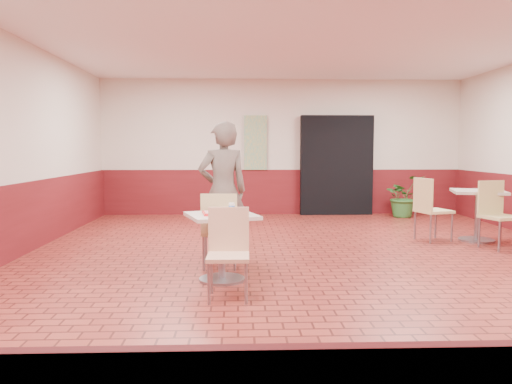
{
  "coord_description": "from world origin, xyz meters",
  "views": [
    {
      "loc": [
        -1.0,
        -6.14,
        1.47
      ],
      "look_at": [
        -0.78,
        -0.15,
        0.95
      ],
      "focal_mm": 35.0,
      "sensor_mm": 36.0,
      "label": 1
    }
  ],
  "objects_px": {
    "second_table": "(478,207)",
    "chair_second_left": "(429,206)",
    "chair_main_front": "(228,248)",
    "chair_main_back": "(219,227)",
    "ring_donut": "(215,209)",
    "customer": "(223,191)",
    "chair_second_front": "(496,211)",
    "main_table": "(222,236)",
    "paper_cup": "(232,207)",
    "serving_tray": "(222,213)",
    "potted_plant": "(404,196)",
    "long_john_donut": "(230,211)"
  },
  "relations": [
    {
      "from": "paper_cup",
      "to": "chair_second_front",
      "type": "distance_m",
      "value": 4.22
    },
    {
      "from": "chair_second_left",
      "to": "chair_main_back",
      "type": "bearing_deg",
      "value": 102.5
    },
    {
      "from": "chair_second_left",
      "to": "chair_second_front",
      "type": "bearing_deg",
      "value": -143.39
    },
    {
      "from": "main_table",
      "to": "paper_cup",
      "type": "relative_size",
      "value": 8.72
    },
    {
      "from": "chair_main_front",
      "to": "chair_second_left",
      "type": "height_order",
      "value": "chair_second_left"
    },
    {
      "from": "chair_main_front",
      "to": "chair_main_back",
      "type": "height_order",
      "value": "chair_main_back"
    },
    {
      "from": "chair_main_front",
      "to": "paper_cup",
      "type": "bearing_deg",
      "value": 89.04
    },
    {
      "from": "chair_main_back",
      "to": "long_john_donut",
      "type": "height_order",
      "value": "chair_main_back"
    },
    {
      "from": "paper_cup",
      "to": "potted_plant",
      "type": "bearing_deg",
      "value": 53.72
    },
    {
      "from": "ring_donut",
      "to": "second_table",
      "type": "bearing_deg",
      "value": 28.15
    },
    {
      "from": "paper_cup",
      "to": "second_table",
      "type": "height_order",
      "value": "paper_cup"
    },
    {
      "from": "potted_plant",
      "to": "paper_cup",
      "type": "bearing_deg",
      "value": -126.28
    },
    {
      "from": "main_table",
      "to": "serving_tray",
      "type": "distance_m",
      "value": 0.26
    },
    {
      "from": "customer",
      "to": "paper_cup",
      "type": "height_order",
      "value": "customer"
    },
    {
      "from": "ring_donut",
      "to": "customer",
      "type": "bearing_deg",
      "value": 86.71
    },
    {
      "from": "main_table",
      "to": "chair_second_left",
      "type": "bearing_deg",
      "value": 35.37
    },
    {
      "from": "main_table",
      "to": "chair_second_front",
      "type": "relative_size",
      "value": 0.75
    },
    {
      "from": "chair_main_front",
      "to": "customer",
      "type": "relative_size",
      "value": 0.49
    },
    {
      "from": "chair_main_front",
      "to": "second_table",
      "type": "height_order",
      "value": "chair_main_front"
    },
    {
      "from": "ring_donut",
      "to": "chair_second_front",
      "type": "xyz_separation_m",
      "value": [
        4.08,
        1.62,
        -0.24
      ]
    },
    {
      "from": "serving_tray",
      "to": "potted_plant",
      "type": "relative_size",
      "value": 0.46
    },
    {
      "from": "chair_main_front",
      "to": "paper_cup",
      "type": "height_order",
      "value": "chair_main_front"
    },
    {
      "from": "chair_main_front",
      "to": "long_john_donut",
      "type": "relative_size",
      "value": 6.45
    },
    {
      "from": "serving_tray",
      "to": "ring_donut",
      "type": "relative_size",
      "value": 3.83
    },
    {
      "from": "main_table",
      "to": "second_table",
      "type": "bearing_deg",
      "value": 29.41
    },
    {
      "from": "potted_plant",
      "to": "serving_tray",
      "type": "bearing_deg",
      "value": -126.57
    },
    {
      "from": "customer",
      "to": "serving_tray",
      "type": "relative_size",
      "value": 4.41
    },
    {
      "from": "customer",
      "to": "chair_main_back",
      "type": "bearing_deg",
      "value": 70.4
    },
    {
      "from": "long_john_donut",
      "to": "second_table",
      "type": "relative_size",
      "value": 0.17
    },
    {
      "from": "customer",
      "to": "second_table",
      "type": "relative_size",
      "value": 2.25
    },
    {
      "from": "long_john_donut",
      "to": "paper_cup",
      "type": "distance_m",
      "value": 0.15
    },
    {
      "from": "second_table",
      "to": "main_table",
      "type": "bearing_deg",
      "value": -150.59
    },
    {
      "from": "ring_donut",
      "to": "serving_tray",
      "type": "bearing_deg",
      "value": -45.21
    },
    {
      "from": "customer",
      "to": "paper_cup",
      "type": "bearing_deg",
      "value": 80.71
    },
    {
      "from": "ring_donut",
      "to": "chair_second_left",
      "type": "relative_size",
      "value": 0.11
    },
    {
      "from": "ring_donut",
      "to": "paper_cup",
      "type": "relative_size",
      "value": 1.26
    },
    {
      "from": "main_table",
      "to": "chair_main_front",
      "type": "height_order",
      "value": "chair_main_front"
    },
    {
      "from": "paper_cup",
      "to": "chair_second_left",
      "type": "height_order",
      "value": "chair_second_left"
    },
    {
      "from": "ring_donut",
      "to": "second_table",
      "type": "distance_m",
      "value": 4.63
    },
    {
      "from": "customer",
      "to": "potted_plant",
      "type": "height_order",
      "value": "customer"
    },
    {
      "from": "chair_second_left",
      "to": "chair_second_front",
      "type": "relative_size",
      "value": 1.01
    },
    {
      "from": "chair_main_front",
      "to": "chair_second_front",
      "type": "xyz_separation_m",
      "value": [
        3.92,
        2.31,
        0.06
      ]
    },
    {
      "from": "serving_tray",
      "to": "paper_cup",
      "type": "xyz_separation_m",
      "value": [
        0.11,
        0.1,
        0.06
      ]
    },
    {
      "from": "second_table",
      "to": "chair_second_left",
      "type": "bearing_deg",
      "value": 176.98
    },
    {
      "from": "second_table",
      "to": "chair_second_front",
      "type": "height_order",
      "value": "chair_second_front"
    },
    {
      "from": "ring_donut",
      "to": "potted_plant",
      "type": "distance_m",
      "value": 6.28
    },
    {
      "from": "ring_donut",
      "to": "chair_second_left",
      "type": "bearing_deg",
      "value": 33.87
    },
    {
      "from": "customer",
      "to": "paper_cup",
      "type": "xyz_separation_m",
      "value": [
        0.13,
        -1.0,
        -0.09
      ]
    },
    {
      "from": "paper_cup",
      "to": "second_table",
      "type": "xyz_separation_m",
      "value": [
        3.89,
        2.16,
        -0.27
      ]
    },
    {
      "from": "chair_main_front",
      "to": "chair_main_back",
      "type": "xyz_separation_m",
      "value": [
        -0.13,
        1.16,
        0.03
      ]
    }
  ]
}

